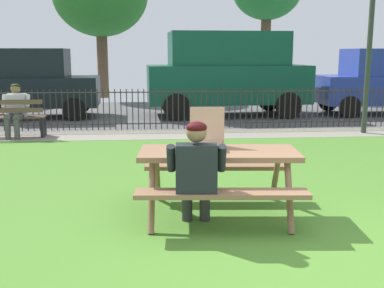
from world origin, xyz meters
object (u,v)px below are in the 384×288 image
object	(u,v)px
park_bench_left	(8,119)
lamp_post_walkway	(371,30)
person_on_park_bench	(16,108)
parked_car_left	(227,72)
parked_car_center	(382,81)
picnic_table_foreground	(219,165)
adult_at_table	(196,171)
parked_car_far_left	(30,83)
pizza_box_open	(207,139)

from	to	relation	value
park_bench_left	lamp_post_walkway	bearing A→B (deg)	-0.17
person_on_park_bench	park_bench_left	bearing A→B (deg)	-174.08
parked_car_left	parked_car_center	size ratio (longest dim) A/B	1.23
picnic_table_foreground	adult_at_table	xyz separation A→B (m)	(-0.30, -0.48, 0.06)
park_bench_left	person_on_park_bench	distance (m)	0.30
picnic_table_foreground	park_bench_left	world-z (taller)	park_bench_left
park_bench_left	parked_car_far_left	size ratio (longest dim) A/B	0.41
pizza_box_open	park_bench_left	xyz separation A→B (m)	(-3.90, 5.31, -0.46)
parked_car_center	lamp_post_walkway	bearing A→B (deg)	-120.98
adult_at_table	lamp_post_walkway	bearing A→B (deg)	52.94
park_bench_left	person_on_park_bench	bearing A→B (deg)	5.92
picnic_table_foreground	adult_at_table	size ratio (longest dim) A/B	1.60
lamp_post_walkway	park_bench_left	bearing A→B (deg)	179.83
parked_car_far_left	parked_car_left	bearing A→B (deg)	0.00
pizza_box_open	parked_car_far_left	bearing A→B (deg)	116.06
picnic_table_foreground	park_bench_left	bearing A→B (deg)	126.17
park_bench_left	pizza_box_open	bearing A→B (deg)	-53.75
lamp_post_walkway	parked_car_left	xyz separation A→B (m)	(-2.77, 3.35, -1.06)
park_bench_left	lamp_post_walkway	xyz separation A→B (m)	(8.20, -0.02, 1.95)
pizza_box_open	adult_at_table	world-z (taller)	pizza_box_open
adult_at_table	parked_car_far_left	distance (m)	10.14
person_on_park_bench	lamp_post_walkway	distance (m)	8.19
pizza_box_open	lamp_post_walkway	world-z (taller)	lamp_post_walkway
adult_at_table	parked_car_center	size ratio (longest dim) A/B	0.30
picnic_table_foreground	parked_car_center	distance (m)	10.78
park_bench_left	lamp_post_walkway	size ratio (longest dim) A/B	0.42
parked_car_far_left	parked_car_center	bearing A→B (deg)	-0.00
parked_car_far_left	lamp_post_walkway	bearing A→B (deg)	-21.46
person_on_park_bench	parked_car_far_left	world-z (taller)	parked_car_far_left
person_on_park_bench	lamp_post_walkway	xyz separation A→B (m)	(8.01, -0.04, 1.71)
lamp_post_walkway	parked_car_far_left	xyz separation A→B (m)	(-8.53, 3.35, -1.36)
picnic_table_foreground	parked_car_far_left	bearing A→B (deg)	116.22
picnic_table_foreground	lamp_post_walkway	size ratio (longest dim) A/B	0.49
adult_at_table	parked_car_left	distance (m)	9.47
parked_car_center	parked_car_left	bearing A→B (deg)	180.00
adult_at_table	parked_car_far_left	world-z (taller)	parked_car_far_left
pizza_box_open	lamp_post_walkway	distance (m)	6.98
adult_at_table	parked_car_far_left	bearing A→B (deg)	113.51
pizza_box_open	parked_car_left	bearing A→B (deg)	79.95
park_bench_left	parked_car_far_left	xyz separation A→B (m)	(-0.33, 3.33, 0.59)
pizza_box_open	adult_at_table	size ratio (longest dim) A/B	0.39
pizza_box_open	park_bench_left	bearing A→B (deg)	126.25
person_on_park_bench	parked_car_left	xyz separation A→B (m)	(5.24, 3.31, 0.65)
parked_car_far_left	parked_car_center	world-z (taller)	same
person_on_park_bench	parked_car_far_left	distance (m)	3.37
adult_at_table	park_bench_left	distance (m)	7.03
picnic_table_foreground	lamp_post_walkway	xyz separation A→B (m)	(4.19, 5.46, 1.77)
lamp_post_walkway	parked_car_left	bearing A→B (deg)	129.55
lamp_post_walkway	parked_car_center	bearing A→B (deg)	59.02
person_on_park_bench	lamp_post_walkway	world-z (taller)	lamp_post_walkway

